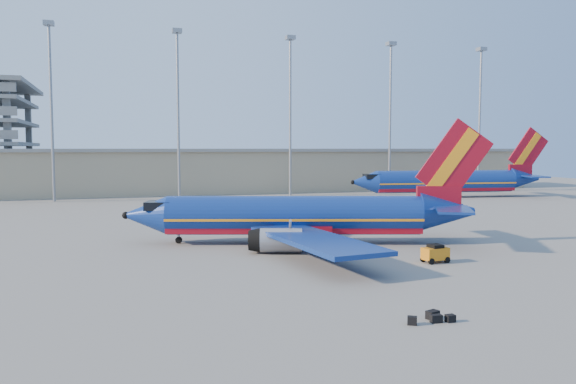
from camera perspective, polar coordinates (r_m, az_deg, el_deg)
ground at (r=54.37m, az=-0.51°, el=-4.62°), size 220.00×220.00×0.00m
terminal_building at (r=112.43m, az=-4.03°, el=2.28°), size 122.00×16.00×8.50m
light_mast_row at (r=99.96m, az=-5.33°, el=9.60°), size 101.60×1.60×28.65m
aircraft_main at (r=50.64m, az=1.50°, el=-2.54°), size 32.36×30.66×11.26m
aircraft_second at (r=102.22m, az=16.11°, el=1.07°), size 36.40×14.10×12.35m
baggage_tug at (r=43.82m, az=14.73°, el=-6.02°), size 2.03×1.35×1.38m
luggage_pile at (r=29.40m, az=14.49°, el=-12.24°), size 2.54×1.20×0.42m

